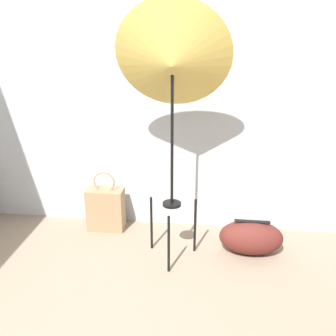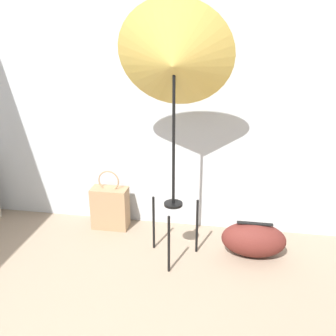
% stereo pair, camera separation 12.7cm
% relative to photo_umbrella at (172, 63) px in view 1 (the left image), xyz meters
% --- Properties ---
extents(wall_back, '(8.00, 0.05, 2.60)m').
position_rel_photo_umbrella_xyz_m(wall_back, '(-0.44, 0.57, -0.20)').
color(wall_back, '#B7BCC1').
rests_on(wall_back, ground_plane).
extents(photo_umbrella, '(0.81, 0.48, 1.91)m').
position_rel_photo_umbrella_xyz_m(photo_umbrella, '(0.00, 0.00, 0.00)').
color(photo_umbrella, black).
rests_on(photo_umbrella, ground_plane).
extents(tote_bag, '(0.32, 0.17, 0.55)m').
position_rel_photo_umbrella_xyz_m(tote_bag, '(-0.63, 0.38, -1.31)').
color(tote_bag, '#9E7A56').
rests_on(tote_bag, ground_plane).
extents(duffel_bag, '(0.51, 0.28, 0.29)m').
position_rel_photo_umbrella_xyz_m(duffel_bag, '(0.63, 0.13, -1.36)').
color(duffel_bag, '#5B231E').
rests_on(duffel_bag, ground_plane).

